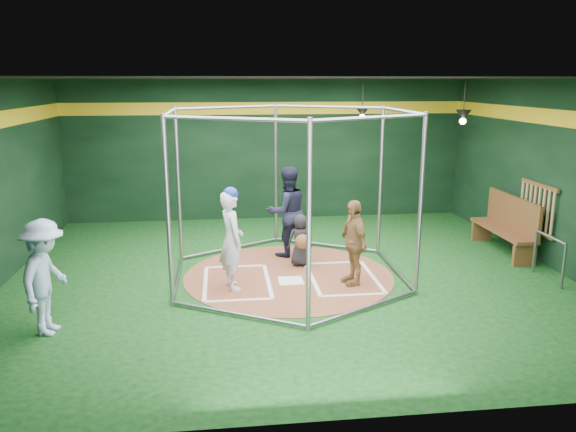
{
  "coord_description": "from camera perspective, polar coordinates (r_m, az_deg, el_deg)",
  "views": [
    {
      "loc": [
        -1.17,
        -9.61,
        3.46
      ],
      "look_at": [
        0.0,
        0.1,
        1.1
      ],
      "focal_mm": 35.0,
      "sensor_mm": 36.0,
      "label": 1
    }
  ],
  "objects": [
    {
      "name": "batter_box_right",
      "position": [
        10.19,
        5.58,
        -6.24
      ],
      "size": [
        1.17,
        1.77,
        0.01
      ],
      "color": "white",
      "rests_on": "clay_disc"
    },
    {
      "name": "steel_railing",
      "position": [
        10.94,
        25.03,
        -3.23
      ],
      "size": [
        0.05,
        0.95,
        0.81
      ],
      "color": "gray",
      "rests_on": "ground"
    },
    {
      "name": "bat_rack",
      "position": [
        11.96,
        23.95,
        0.76
      ],
      "size": [
        0.07,
        1.25,
        0.98
      ],
      "color": "brown",
      "rests_on": "room_shell"
    },
    {
      "name": "batter_box_left",
      "position": [
        9.97,
        -5.22,
        -6.68
      ],
      "size": [
        1.17,
        1.77,
        0.01
      ],
      "color": "white",
      "rests_on": "clay_disc"
    },
    {
      "name": "home_plate",
      "position": [
        9.99,
        0.28,
        -6.58
      ],
      "size": [
        0.43,
        0.43,
        0.01
      ],
      "primitive_type": "cube",
      "color": "white",
      "rests_on": "clay_disc"
    },
    {
      "name": "catcher_figure",
      "position": [
        10.66,
        1.29,
        -2.48
      ],
      "size": [
        0.5,
        0.56,
        1.0
      ],
      "color": "black",
      "rests_on": "clay_disc"
    },
    {
      "name": "dugout_bench",
      "position": [
        12.37,
        21.39,
        -0.75
      ],
      "size": [
        0.47,
        2.02,
        1.18
      ],
      "color": "brown",
      "rests_on": "ground"
    },
    {
      "name": "pendant_lamp_far",
      "position": [
        12.73,
        17.37,
        9.72
      ],
      "size": [
        0.34,
        0.34,
        0.9
      ],
      "color": "black",
      "rests_on": "room_shell"
    },
    {
      "name": "clay_disc",
      "position": [
        10.28,
        0.07,
        -6.07
      ],
      "size": [
        3.8,
        3.8,
        0.01
      ],
      "primitive_type": "cylinder",
      "color": "brown",
      "rests_on": "ground"
    },
    {
      "name": "batter_figure",
      "position": [
        9.47,
        -5.76,
        -2.28
      ],
      "size": [
        0.55,
        0.7,
        1.75
      ],
      "color": "silver",
      "rests_on": "clay_disc"
    },
    {
      "name": "bystander_blue",
      "position": [
        8.48,
        -23.45,
        -5.74
      ],
      "size": [
        0.76,
        1.14,
        1.64
      ],
      "primitive_type": "imported",
      "rotation": [
        0.0,
        0.0,
        1.42
      ],
      "color": "#AEC4E6",
      "rests_on": "ground"
    },
    {
      "name": "visitor_leopard",
      "position": [
        9.73,
        6.67,
        -2.66
      ],
      "size": [
        0.53,
        0.93,
        1.49
      ],
      "primitive_type": "imported",
      "rotation": [
        0.0,
        0.0,
        -1.37
      ],
      "color": "tan",
      "rests_on": "clay_disc"
    },
    {
      "name": "batting_cage",
      "position": [
        9.88,
        0.07,
        2.12
      ],
      "size": [
        4.05,
        4.67,
        3.0
      ],
      "color": "gray",
      "rests_on": "ground"
    },
    {
      "name": "room_shell",
      "position": [
        9.84,
        0.06,
        3.58
      ],
      "size": [
        10.1,
        9.1,
        3.53
      ],
      "color": "#0C350E",
      "rests_on": "ground"
    },
    {
      "name": "umpire",
      "position": [
        11.21,
        -0.09,
        0.45
      ],
      "size": [
        1.05,
        0.92,
        1.81
      ],
      "primitive_type": "imported",
      "rotation": [
        0.0,
        0.0,
        3.45
      ],
      "color": "black",
      "rests_on": "clay_disc"
    },
    {
      "name": "pendant_lamp_near",
      "position": [
        13.65,
        7.56,
        10.43
      ],
      "size": [
        0.34,
        0.34,
        0.9
      ],
      "color": "black",
      "rests_on": "room_shell"
    }
  ]
}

